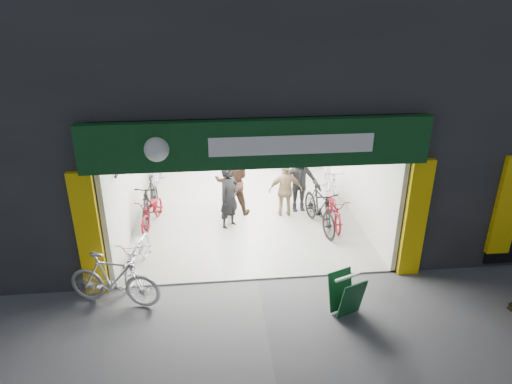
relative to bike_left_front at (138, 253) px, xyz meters
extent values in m
plane|color=#56565B|center=(2.50, -0.60, -0.46)|extent=(60.00, 60.00, 0.00)
cube|color=#232326|center=(-3.00, 4.40, 1.29)|extent=(5.00, 10.00, 3.50)
cube|color=#232326|center=(8.50, 4.40, 1.29)|extent=(6.00, 10.00, 3.50)
cube|color=#9E9E99|center=(2.50, 3.40, -0.44)|extent=(6.00, 8.00, 0.04)
cube|color=silver|center=(2.50, 7.50, 1.14)|extent=(6.00, 0.20, 3.20)
cube|color=silver|center=(-0.45, 3.40, 1.14)|extent=(0.10, 8.00, 3.20)
cube|color=silver|center=(5.45, 3.40, 1.14)|extent=(0.10, 8.00, 3.20)
cube|color=white|center=(2.50, 3.40, 2.79)|extent=(6.00, 8.00, 0.10)
cube|color=black|center=(2.50, -0.50, 2.89)|extent=(6.00, 0.30, 0.30)
cube|color=#0B341A|center=(2.50, -0.72, 2.59)|extent=(6.40, 0.25, 0.90)
cube|color=white|center=(3.10, -0.86, 2.59)|extent=(3.00, 0.02, 0.35)
cube|color=yellow|center=(-0.75, -0.66, 0.84)|extent=(0.45, 0.12, 2.60)
cube|color=yellow|center=(5.75, -0.66, 0.84)|extent=(0.45, 0.12, 2.60)
cube|color=yellow|center=(7.70, -0.66, 1.04)|extent=(0.50, 0.12, 2.20)
cylinder|color=black|center=(-0.32, 2.80, 1.64)|extent=(0.06, 5.00, 0.06)
cube|color=silver|center=(4.30, 5.90, 0.04)|extent=(1.40, 0.60, 1.00)
cube|color=white|center=(2.50, 0.60, 2.72)|extent=(1.30, 0.35, 0.04)
cube|color=white|center=(2.50, 2.40, 2.72)|extent=(1.30, 0.35, 0.04)
cube|color=white|center=(2.50, 4.20, 2.72)|extent=(1.30, 0.35, 0.04)
cube|color=white|center=(2.50, 6.00, 2.72)|extent=(1.30, 0.35, 0.04)
imported|color=silver|center=(0.00, 0.00, 0.00)|extent=(0.85, 1.82, 0.92)
imported|color=black|center=(0.00, 2.47, 0.10)|extent=(0.70, 1.91, 1.12)
imported|color=maroon|center=(0.08, 2.10, -0.04)|extent=(0.86, 1.68, 0.84)
imported|color=#B0B1B5|center=(0.00, 4.82, 0.13)|extent=(0.62, 1.99, 1.19)
imported|color=black|center=(4.30, 1.50, 0.13)|extent=(0.87, 2.02, 1.18)
imported|color=maroon|center=(4.74, 1.68, -0.04)|extent=(0.62, 1.62, 0.84)
imported|color=silver|center=(4.93, 2.89, 0.14)|extent=(0.72, 2.04, 1.20)
imported|color=silver|center=(-0.30, -1.08, 0.10)|extent=(1.92, 1.02, 1.11)
imported|color=black|center=(2.05, 1.82, 0.38)|extent=(0.72, 0.72, 1.69)
imported|color=#372319|center=(2.17, 2.59, 0.50)|extent=(0.96, 0.77, 1.93)
imported|color=black|center=(3.98, 2.52, 0.46)|extent=(1.23, 0.76, 1.84)
imported|color=#987D58|center=(3.55, 2.28, 0.30)|extent=(0.90, 0.38, 1.53)
cube|color=#114421|center=(4.09, -1.98, -0.04)|extent=(0.55, 0.37, 0.79)
cube|color=#114421|center=(3.97, -1.67, -0.04)|extent=(0.55, 0.37, 0.79)
cube|color=white|center=(4.03, -1.83, 0.35)|extent=(0.52, 0.25, 0.05)
camera|label=1|loc=(1.65, -8.57, 5.14)|focal=32.00mm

